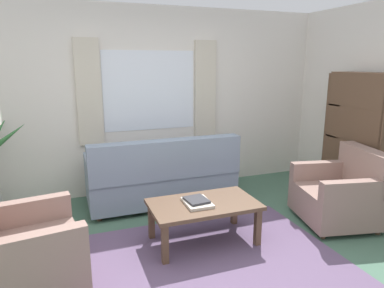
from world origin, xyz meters
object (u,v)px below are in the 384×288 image
Objects in this scene: couch at (162,177)px; book_stack_on_table at (197,202)px; coffee_table at (204,208)px; armchair_right at (342,194)px; armchair_left at (21,250)px; bookshelf at (358,146)px.

couch is 5.69× the size of book_stack_on_table.
couch reaches higher than coffee_table.
armchair_right reaches higher than coffee_table.
armchair_right is 0.90× the size of coffee_table.
armchair_left reaches higher than coffee_table.
book_stack_on_table reaches higher than coffee_table.
armchair_left and armchair_right have the same top height.
bookshelf is (3.92, 0.45, 0.44)m from armchair_left.
couch is 1.10× the size of bookshelf.
armchair_left is 1.63m from book_stack_on_table.
couch is at bearing 96.15° from coffee_table.
armchair_right is 1.68m from coffee_table.
bookshelf is at bearing -92.02° from armchair_left.
coffee_table is 0.64× the size of bookshelf.
bookshelf is (2.23, 0.24, 0.41)m from coffee_table.
armchair_right is at bearing 123.76° from bookshelf.
couch is at bearing -112.90° from armchair_right.
couch is 1.91× the size of armchair_right.
book_stack_on_table is (-0.07, -0.01, 0.08)m from coffee_table.
book_stack_on_table is at bearing -174.72° from coffee_table.
armchair_left is at bearing -76.61° from armchair_right.
bookshelf is at bearing 159.33° from couch.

